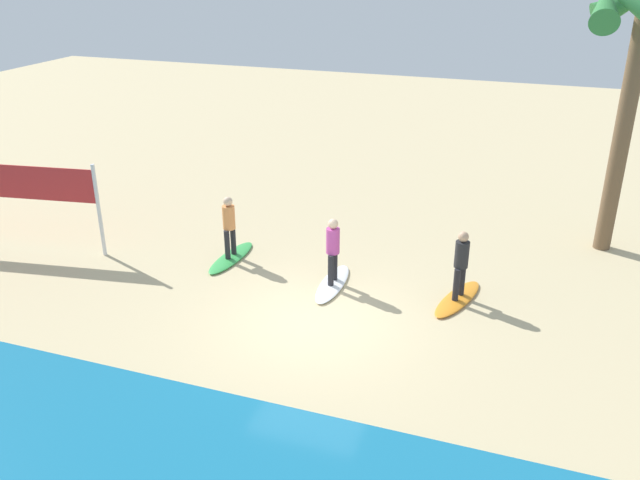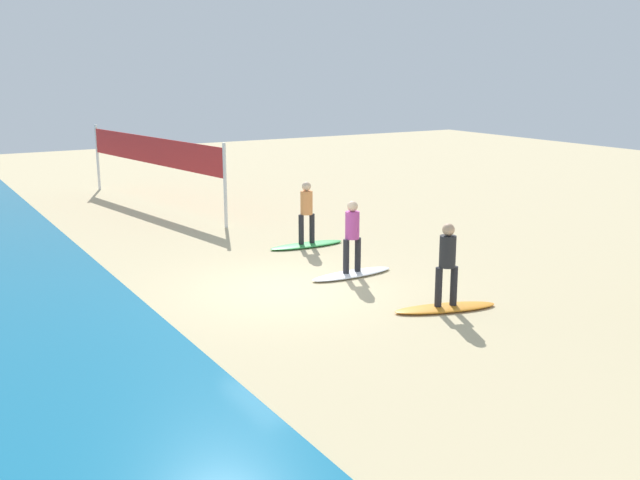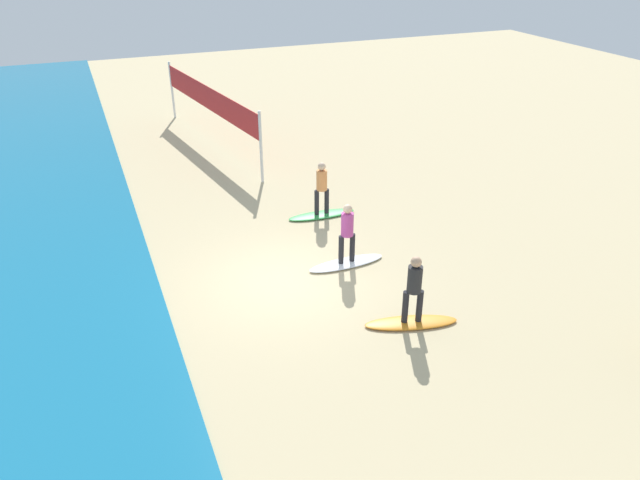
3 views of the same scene
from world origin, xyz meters
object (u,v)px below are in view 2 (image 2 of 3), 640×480
at_px(surfboard_white, 352,274).
at_px(surfer_white, 352,231).
at_px(surfboard_green, 307,245).
at_px(surfboard_orange, 445,308).
at_px(surfer_green, 307,208).
at_px(volleyball_net, 152,154).
at_px(surfer_orange, 447,259).

distance_m(surfboard_white, surfer_white, 0.99).
bearing_deg(surfboard_white, surfboard_green, -101.39).
relative_size(surfboard_orange, surfboard_white, 1.00).
height_order(surfboard_white, surfboard_green, same).
relative_size(surfboard_green, surfer_green, 1.28).
bearing_deg(surfboard_green, surfboard_white, 82.63).
distance_m(surfboard_white, surfer_green, 3.17).
bearing_deg(volleyball_net, surfer_white, -174.41).
bearing_deg(surfboard_orange, volleyball_net, -68.88).
relative_size(surfer_orange, surfer_green, 1.00).
xyz_separation_m(surfboard_white, surfer_white, (0.00, 0.00, 0.99)).
bearing_deg(surfboard_white, surfer_orange, 93.22).
xyz_separation_m(surfer_orange, surfer_white, (2.96, 0.25, 0.00)).
xyz_separation_m(surfer_green, volleyball_net, (7.73, 1.56, 0.75)).
bearing_deg(surfboard_orange, surfer_orange, -47.73).
distance_m(surfer_orange, surfboard_white, 3.13).
height_order(surfboard_orange, volleyball_net, volleyball_net).
height_order(surfer_orange, surfer_green, same).
bearing_deg(surfer_white, surfer_orange, -175.24).
xyz_separation_m(surfboard_green, surfer_green, (0.00, 0.00, 0.99)).
relative_size(surfboard_orange, volleyball_net, 0.23).
xyz_separation_m(surfer_orange, surfer_green, (5.93, -0.27, 0.00)).
distance_m(surfer_white, volleyball_net, 10.77).
bearing_deg(surfer_white, surfboard_green, -9.85).
bearing_deg(surfboard_green, surfer_green, 0.00).
relative_size(surfboard_green, volleyball_net, 0.23).
xyz_separation_m(surfer_orange, volleyball_net, (13.66, 1.29, 0.75)).
xyz_separation_m(surfer_orange, surfboard_green, (5.93, -0.27, -0.99)).
xyz_separation_m(surfboard_green, volleyball_net, (7.73, 1.56, 1.74)).
bearing_deg(surfboard_orange, surfer_white, -69.53).
bearing_deg(volleyball_net, surfboard_white, -174.41).
bearing_deg(surfer_orange, surfboard_green, -2.59).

